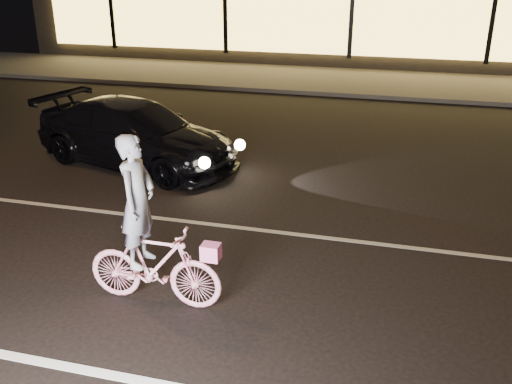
# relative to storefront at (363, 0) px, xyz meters

# --- Properties ---
(ground) EXTENTS (90.00, 90.00, 0.00)m
(ground) POSITION_rel_storefront_xyz_m (0.00, -18.97, -2.15)
(ground) COLOR black
(ground) RESTS_ON ground
(lane_stripe_far) EXTENTS (60.00, 0.10, 0.01)m
(lane_stripe_far) POSITION_rel_storefront_xyz_m (0.00, -16.97, -2.14)
(lane_stripe_far) COLOR gray
(lane_stripe_far) RESTS_ON ground
(sidewalk) EXTENTS (30.00, 4.00, 0.12)m
(sidewalk) POSITION_rel_storefront_xyz_m (0.00, -5.97, -2.09)
(sidewalk) COLOR #383533
(sidewalk) RESTS_ON ground
(storefront) EXTENTS (25.40, 8.42, 4.20)m
(storefront) POSITION_rel_storefront_xyz_m (0.00, 0.00, 0.00)
(storefront) COLOR black
(storefront) RESTS_ON ground
(cyclist) EXTENTS (1.66, 0.57, 2.09)m
(cyclist) POSITION_rel_storefront_xyz_m (-0.69, -19.15, -1.41)
(cyclist) COLOR #EA3771
(cyclist) RESTS_ON ground
(sedan) EXTENTS (4.60, 2.85, 1.24)m
(sedan) POSITION_rel_storefront_xyz_m (-3.01, -14.71, -1.53)
(sedan) COLOR black
(sedan) RESTS_ON ground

